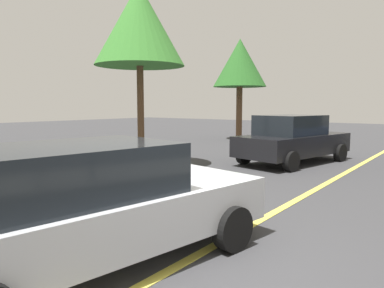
{
  "coord_description": "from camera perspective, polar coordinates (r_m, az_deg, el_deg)",
  "views": [
    {
      "loc": [
        -3.2,
        -2.76,
        2.03
      ],
      "look_at": [
        1.94,
        1.24,
        1.31
      ],
      "focal_mm": 33.01,
      "sensor_mm": 36.0,
      "label": 1
    }
  ],
  "objects": [
    {
      "name": "car_silver_near_curb",
      "position": [
        4.67,
        -15.85,
        -9.28
      ],
      "size": [
        4.83,
        2.67,
        1.56
      ],
      "color": "#B7BABF",
      "rests_on": "ground_plane"
    },
    {
      "name": "lane_marking_centre",
      "position": [
        7.08,
        13.5,
        -10.5
      ],
      "size": [
        28.0,
        0.16,
        0.01
      ],
      "primitive_type": "cube",
      "color": "#E0D14C"
    },
    {
      "name": "ground_plane",
      "position": [
        4.69,
        -2.78,
        -19.37
      ],
      "size": [
        80.0,
        80.0,
        0.0
      ],
      "primitive_type": "plane",
      "color": "#38383A"
    },
    {
      "name": "tree_left_verge",
      "position": [
        21.11,
        7.74,
        12.75
      ],
      "size": [
        3.08,
        3.08,
        5.85
      ],
      "color": "#513823",
      "rests_on": "ground_plane"
    },
    {
      "name": "car_black_mid_road",
      "position": [
        12.9,
        15.95,
        0.75
      ],
      "size": [
        4.86,
        2.82,
        1.69
      ],
      "color": "black",
      "rests_on": "ground_plane"
    },
    {
      "name": "tree_centre_verge",
      "position": [
        11.83,
        -8.51,
        18.4
      ],
      "size": [
        2.86,
        2.86,
        5.82
      ],
      "color": "#513823",
      "rests_on": "ground_plane"
    }
  ]
}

